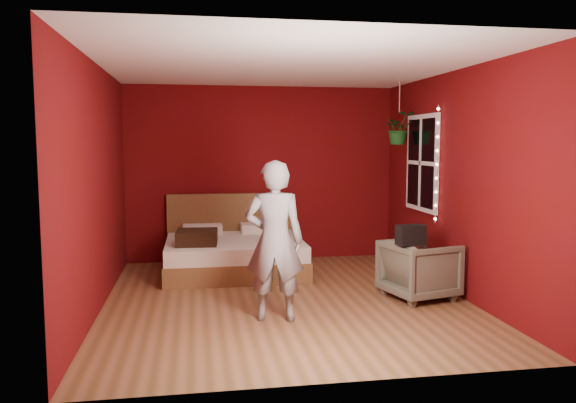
# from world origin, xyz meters

# --- Properties ---
(floor) EXTENTS (4.50, 4.50, 0.00)m
(floor) POSITION_xyz_m (0.00, 0.00, 0.00)
(floor) COLOR brown
(floor) RESTS_ON ground
(room_walls) EXTENTS (4.04, 4.54, 2.62)m
(room_walls) POSITION_xyz_m (0.00, 0.00, 1.68)
(room_walls) COLOR #57090E
(room_walls) RESTS_ON ground
(window) EXTENTS (0.05, 0.97, 1.27)m
(window) POSITION_xyz_m (1.97, 0.90, 1.50)
(window) COLOR white
(window) RESTS_ON room_walls
(fairy_lights) EXTENTS (0.04, 0.04, 1.45)m
(fairy_lights) POSITION_xyz_m (1.94, 0.37, 1.50)
(fairy_lights) COLOR silver
(fairy_lights) RESTS_ON room_walls
(bed) EXTENTS (1.85, 1.57, 1.02)m
(bed) POSITION_xyz_m (-0.48, 1.50, 0.26)
(bed) COLOR brown
(bed) RESTS_ON ground
(person) EXTENTS (0.65, 0.49, 1.60)m
(person) POSITION_xyz_m (-0.23, -0.70, 0.80)
(person) COLOR gray
(person) RESTS_ON ground
(armchair) EXTENTS (0.88, 0.86, 0.66)m
(armchair) POSITION_xyz_m (1.51, -0.19, 0.33)
(armchair) COLOR #64614F
(armchair) RESTS_ON ground
(handbag) EXTENTS (0.32, 0.19, 0.22)m
(handbag) POSITION_xyz_m (1.31, -0.40, 0.77)
(handbag) COLOR black
(handbag) RESTS_ON armchair
(throw_pillow) EXTENTS (0.55, 0.55, 0.18)m
(throw_pillow) POSITION_xyz_m (-0.98, 1.11, 0.55)
(throw_pillow) COLOR #301D10
(throw_pillow) RESTS_ON bed
(hanging_plant) EXTENTS (0.43, 0.38, 0.86)m
(hanging_plant) POSITION_xyz_m (1.79, 1.30, 1.96)
(hanging_plant) COLOR silver
(hanging_plant) RESTS_ON room_walls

